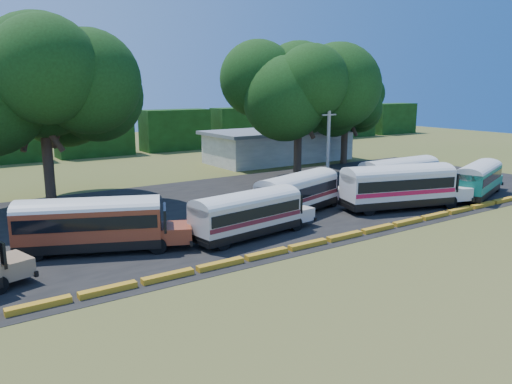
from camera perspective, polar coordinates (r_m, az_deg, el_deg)
ground at (r=30.25m, az=9.35°, el=-6.22°), size 160.00×160.00×0.00m
asphalt_strip at (r=39.96m, az=-1.46°, el=-1.56°), size 64.00×24.00×0.02m
curb at (r=30.90m, az=8.08°, el=-5.49°), size 53.70×0.45×0.30m
terminal_building at (r=63.77m, az=2.67°, el=5.37°), size 19.00×9.00×4.00m
treeline_backdrop at (r=71.84m, az=-17.98°, el=6.32°), size 130.00×4.00×6.00m
bus_red at (r=29.90m, az=-18.07°, el=-3.20°), size 9.89×6.07×3.21m
bus_cream_west at (r=31.24m, az=-0.82°, el=-2.25°), size 9.27×3.38×2.98m
bus_cream_east at (r=37.29m, az=4.94°, el=0.14°), size 9.61×4.92×3.07m
bus_white_red at (r=40.02m, az=16.15°, el=0.86°), size 10.91×5.53×3.49m
bus_white_blue at (r=46.18m, az=16.20°, el=2.06°), size 9.64×2.55×3.16m
bus_teal at (r=46.80m, az=24.11°, el=1.53°), size 9.34×5.15×3.00m
tree_west at (r=41.64m, az=-23.40°, el=12.10°), size 12.75×12.75×14.85m
tree_center at (r=50.18m, az=4.91°, el=12.34°), size 10.85×10.85×13.74m
tree_east at (r=62.34m, az=10.23°, el=10.42°), size 7.77×7.77×10.79m
utility_pole at (r=45.69m, az=8.24°, el=4.78°), size 1.60×0.30×7.24m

